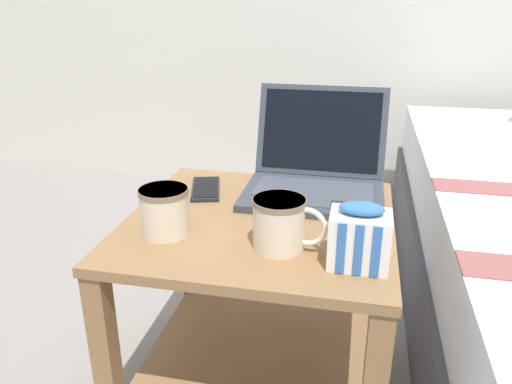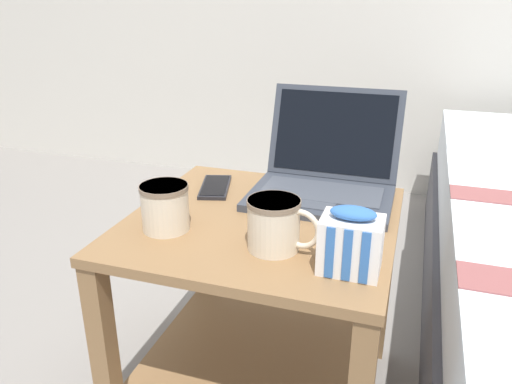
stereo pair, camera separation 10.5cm
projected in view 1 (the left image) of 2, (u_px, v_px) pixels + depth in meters
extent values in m
cube|color=olive|center=(260.00, 222.00, 1.13)|extent=(0.59, 0.58, 0.02)
cube|color=olive|center=(260.00, 355.00, 1.27)|extent=(0.55, 0.54, 0.02)
cube|color=olive|center=(108.00, 375.00, 1.04)|extent=(0.04, 0.04, 0.49)
cube|color=olive|center=(191.00, 255.00, 1.51)|extent=(0.04, 0.04, 0.49)
cube|color=olive|center=(371.00, 274.00, 1.41)|extent=(0.04, 0.04, 0.49)
cube|color=#333842|center=(313.00, 195.00, 1.23)|extent=(0.34, 0.24, 0.02)
cube|color=#424751|center=(314.00, 189.00, 1.24)|extent=(0.29, 0.13, 0.00)
cube|color=#424751|center=(310.00, 202.00, 1.16)|extent=(0.10, 0.05, 0.00)
cube|color=#333842|center=(321.00, 131.00, 1.33)|extent=(0.34, 0.09, 0.23)
cube|color=black|center=(321.00, 131.00, 1.32)|extent=(0.31, 0.07, 0.20)
cube|color=black|center=(292.00, 145.00, 1.35)|extent=(0.04, 0.01, 0.03)
cube|color=yellow|center=(301.00, 122.00, 1.34)|extent=(0.03, 0.01, 0.04)
cube|color=blue|center=(294.00, 145.00, 1.35)|extent=(0.03, 0.01, 0.03)
cylinder|color=beige|center=(165.00, 211.00, 1.04)|extent=(0.10, 0.10, 0.10)
cylinder|color=#7F6B56|center=(163.00, 191.00, 1.02)|extent=(0.10, 0.10, 0.01)
cylinder|color=black|center=(163.00, 195.00, 1.02)|extent=(0.09, 0.09, 0.01)
torus|color=beige|center=(167.00, 200.00, 1.09)|extent=(0.03, 0.08, 0.08)
cylinder|color=beige|center=(279.00, 223.00, 0.98)|extent=(0.10, 0.10, 0.10)
cylinder|color=#7F6B56|center=(279.00, 201.00, 0.96)|extent=(0.11, 0.11, 0.01)
cylinder|color=black|center=(279.00, 206.00, 0.96)|extent=(0.09, 0.09, 0.01)
torus|color=beige|center=(307.00, 227.00, 0.96)|extent=(0.08, 0.02, 0.08)
cube|color=white|center=(359.00, 240.00, 0.91)|extent=(0.11, 0.08, 0.10)
cube|color=#3366B2|center=(341.00, 249.00, 0.88)|extent=(0.02, 0.00, 0.10)
cube|color=#3366B2|center=(358.00, 251.00, 0.87)|extent=(0.02, 0.00, 0.10)
cube|color=#3366B2|center=(376.00, 252.00, 0.87)|extent=(0.02, 0.00, 0.10)
ellipsoid|color=#3366B2|center=(362.00, 209.00, 0.89)|extent=(0.08, 0.05, 0.02)
cube|color=black|center=(206.00, 189.00, 1.28)|extent=(0.11, 0.17, 0.01)
cube|color=black|center=(206.00, 187.00, 1.28)|extent=(0.10, 0.15, 0.00)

